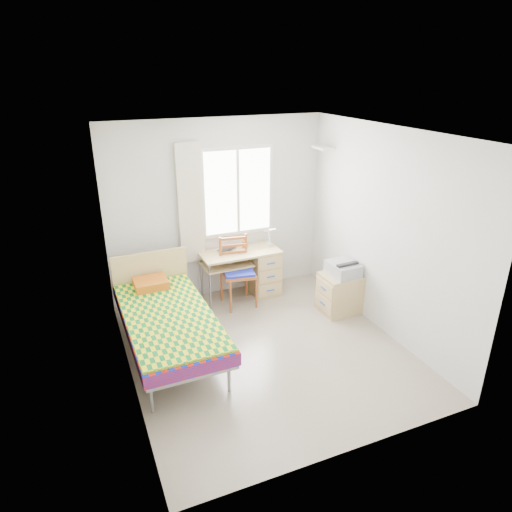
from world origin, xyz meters
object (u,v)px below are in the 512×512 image
Objects in this scene: desk at (259,269)px; chair at (238,267)px; printer at (343,268)px; bed at (167,317)px; cabinet at (339,293)px.

chair is (-0.41, -0.18, 0.17)m from desk.
chair reaches higher than printer.
printer is (1.26, -0.78, 0.09)m from chair.
desk is 0.48m from chair.
bed is at bearing -136.86° from chair.
printer is at bearing -49.49° from desk.
printer reaches higher than desk.
cabinet is 1.28× the size of printer.
chair is 1.81× the size of cabinet.
bed is at bearing 179.98° from cabinet.
chair is at bearing -157.24° from desk.
bed is 1.45m from chair.
printer is at bearing -0.28° from bed.
desk is at bearing 129.53° from cabinet.
desk is 1.31m from printer.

